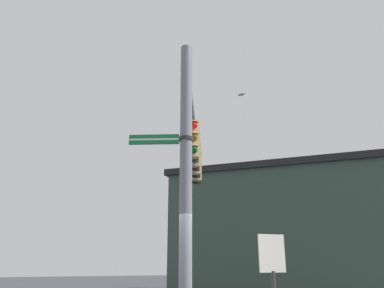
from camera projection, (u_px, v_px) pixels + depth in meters
name	position (u px, v px, depth m)	size (l,w,h in m)	color
signal_pole	(186.00, 182.00, 7.87)	(0.26, 0.26, 6.33)	slate
mast_arm	(193.00, 124.00, 11.66)	(0.19, 0.19, 6.42)	slate
traffic_light_nearest_pole	(192.00, 139.00, 10.53)	(0.54, 0.49, 1.31)	black
traffic_light_mid_inner	(193.00, 149.00, 11.51)	(0.54, 0.49, 1.31)	black
traffic_light_mid_outer	(195.00, 158.00, 12.49)	(0.54, 0.49, 1.31)	black
traffic_light_arm_end	(196.00, 166.00, 13.47)	(0.54, 0.49, 1.31)	black
street_name_sign	(170.00, 139.00, 8.16)	(1.30, 0.64, 0.22)	#147238
bird_flying	(241.00, 95.00, 13.92)	(0.20, 0.27, 0.06)	#4C4742
storefront_building	(282.00, 233.00, 19.40)	(12.46, 12.30, 5.91)	#33473D
historical_marker	(273.00, 271.00, 7.74)	(0.60, 0.08, 2.13)	#333333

